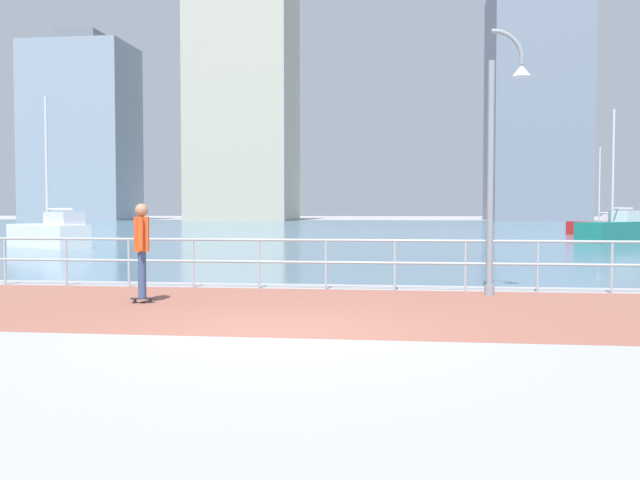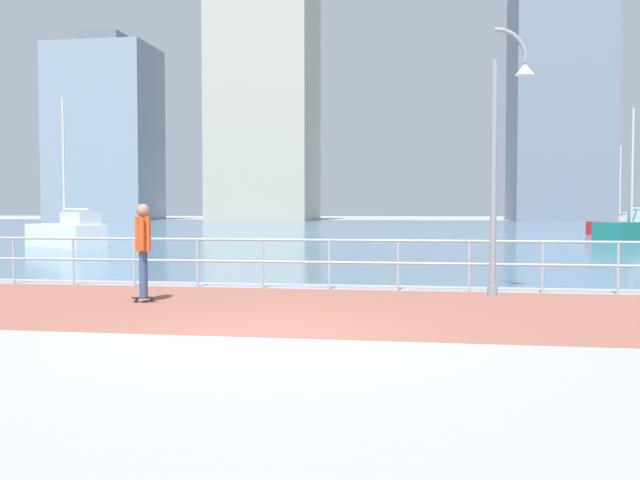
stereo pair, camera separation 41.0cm
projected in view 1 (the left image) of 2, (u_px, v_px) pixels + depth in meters
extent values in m
plane|color=#9E9EA3|center=(385.00, 233.00, 49.23)|extent=(220.00, 220.00, 0.00)
cube|color=#935647|center=(306.00, 308.00, 11.82)|extent=(28.00, 5.52, 0.01)
cube|color=slate|center=(389.00, 229.00, 59.16)|extent=(180.00, 88.00, 0.00)
cylinder|color=#9EADB7|center=(5.00, 262.00, 15.41)|extent=(0.05, 0.05, 1.01)
cylinder|color=#9EADB7|center=(66.00, 262.00, 15.23)|extent=(0.05, 0.05, 1.01)
cylinder|color=#9EADB7|center=(129.00, 263.00, 15.06)|extent=(0.05, 0.05, 1.01)
cylinder|color=#9EADB7|center=(193.00, 264.00, 14.89)|extent=(0.05, 0.05, 1.01)
cylinder|color=#9EADB7|center=(259.00, 264.00, 14.71)|extent=(0.05, 0.05, 1.01)
cylinder|color=#9EADB7|center=(326.00, 265.00, 14.54)|extent=(0.05, 0.05, 1.01)
cylinder|color=#9EADB7|center=(395.00, 266.00, 14.36)|extent=(0.05, 0.05, 1.01)
cylinder|color=#9EADB7|center=(465.00, 266.00, 14.19)|extent=(0.05, 0.05, 1.01)
cylinder|color=#9EADB7|center=(538.00, 267.00, 14.01)|extent=(0.05, 0.05, 1.01)
cylinder|color=#9EADB7|center=(612.00, 268.00, 13.84)|extent=(0.05, 0.05, 1.01)
cylinder|color=#9EADB7|center=(326.00, 240.00, 14.51)|extent=(25.20, 0.06, 0.06)
cylinder|color=#9EADB7|center=(326.00, 262.00, 14.53)|extent=(25.20, 0.06, 0.06)
cylinder|color=gray|center=(489.00, 290.00, 13.56)|extent=(0.19, 0.19, 0.20)
cylinder|color=gray|center=(491.00, 179.00, 13.47)|extent=(0.12, 0.12, 4.43)
cylinder|color=gray|center=(496.00, 31.00, 13.33)|extent=(0.19, 0.09, 0.11)
cylinder|color=gray|center=(505.00, 33.00, 13.31)|extent=(0.20, 0.09, 0.15)
cylinder|color=gray|center=(512.00, 38.00, 13.29)|extent=(0.19, 0.09, 0.18)
cylinder|color=gray|center=(517.00, 44.00, 13.28)|extent=(0.17, 0.09, 0.19)
cylinder|color=gray|center=(521.00, 51.00, 13.27)|extent=(0.13, 0.09, 0.19)
cylinder|color=gray|center=(522.00, 60.00, 13.27)|extent=(0.09, 0.09, 0.17)
cone|color=silver|center=(522.00, 71.00, 13.28)|extent=(0.36, 0.36, 0.22)
cylinder|color=black|center=(150.00, 301.00, 12.52)|extent=(0.07, 0.05, 0.06)
cylinder|color=black|center=(150.00, 301.00, 12.45)|extent=(0.07, 0.05, 0.06)
cylinder|color=black|center=(135.00, 301.00, 12.48)|extent=(0.07, 0.05, 0.06)
cylinder|color=black|center=(135.00, 302.00, 12.40)|extent=(0.07, 0.05, 0.06)
cube|color=black|center=(142.00, 298.00, 12.46)|extent=(0.41, 0.23, 0.02)
cylinder|color=#384C7A|center=(142.00, 274.00, 12.52)|extent=(0.16, 0.16, 0.81)
cylinder|color=#384C7A|center=(142.00, 275.00, 12.36)|extent=(0.16, 0.16, 0.81)
cube|color=#D84C1E|center=(142.00, 234.00, 12.41)|extent=(0.33, 0.40, 0.61)
cylinder|color=#D84C1E|center=(142.00, 233.00, 12.64)|extent=(0.11, 0.11, 0.58)
cylinder|color=#D84C1E|center=(141.00, 234.00, 12.18)|extent=(0.11, 0.11, 0.58)
sphere|color=#A37A5B|center=(141.00, 210.00, 12.39)|extent=(0.23, 0.23, 0.23)
cube|color=white|center=(48.00, 236.00, 30.48)|extent=(4.58, 3.70, 0.98)
cube|color=silver|center=(64.00, 218.00, 29.56)|extent=(1.91, 1.73, 0.54)
cylinder|color=silver|center=(46.00, 161.00, 30.34)|extent=(0.11, 0.11, 5.43)
cylinder|color=silver|center=(59.00, 209.00, 29.78)|extent=(1.76, 1.21, 0.09)
cube|color=#B21E1E|center=(599.00, 228.00, 44.56)|extent=(3.57, 3.68, 0.84)
cube|color=silver|center=(616.00, 218.00, 43.58)|extent=(1.59, 1.61, 0.47)
cylinder|color=silver|center=(599.00, 184.00, 44.44)|extent=(0.09, 0.09, 4.67)
cylinder|color=silver|center=(612.00, 213.00, 43.82)|extent=(1.27, 1.33, 0.07)
cube|color=#197266|center=(612.00, 232.00, 35.38)|extent=(4.21, 4.43, 1.00)
cube|color=silver|center=(626.00, 216.00, 36.25)|extent=(1.88, 1.92, 0.56)
cylinder|color=silver|center=(613.00, 166.00, 35.23)|extent=(0.11, 0.11, 5.56)
cylinder|color=silver|center=(622.00, 208.00, 35.99)|extent=(1.48, 1.61, 0.09)
cube|color=#B2AD99|center=(244.00, 98.00, 100.89)|extent=(14.00, 13.62, 34.63)
cube|color=slate|center=(535.00, 105.00, 101.20)|extent=(12.77, 15.76, 32.85)
cube|color=#8493A3|center=(82.00, 133.00, 106.77)|extent=(15.15, 10.69, 26.05)
cube|color=slate|center=(80.00, 38.00, 106.16)|extent=(6.06, 4.27, 2.00)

